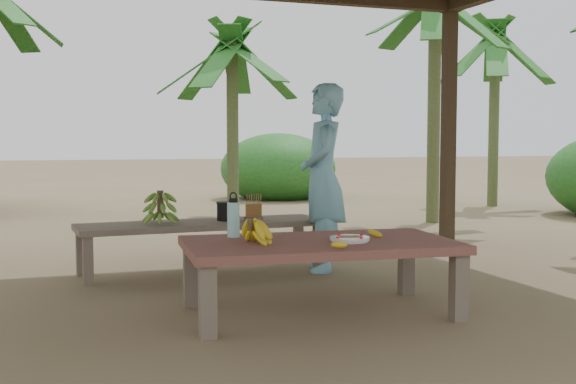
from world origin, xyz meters
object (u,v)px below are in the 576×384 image
object	(u,v)px
work_table	(319,250)
water_flask	(233,218)
plate	(350,239)
cooking_pot	(227,211)
woman	(323,177)
ripe_banana_bunch	(250,231)
bench	(203,228)

from	to	relation	value
work_table	water_flask	bearing A→B (deg)	149.10
work_table	plate	xyz separation A→B (m)	(0.17, -0.11, 0.08)
work_table	cooking_pot	bearing A→B (deg)	100.08
plate	woman	distance (m)	1.72
work_table	cooking_pot	xyz separation A→B (m)	(-0.17, 1.83, 0.10)
cooking_pot	ripe_banana_bunch	bearing A→B (deg)	-99.78
work_table	ripe_banana_bunch	world-z (taller)	ripe_banana_bunch
ripe_banana_bunch	plate	bearing A→B (deg)	-11.30
bench	work_table	bearing A→B (deg)	-80.84
bench	plate	distance (m)	2.00
ripe_banana_bunch	cooking_pot	world-z (taller)	ripe_banana_bunch
work_table	water_flask	xyz separation A→B (m)	(-0.50, 0.36, 0.20)
water_flask	plate	bearing A→B (deg)	-35.12
plate	cooking_pot	xyz separation A→B (m)	(-0.34, 1.94, 0.01)
ripe_banana_bunch	plate	size ratio (longest dim) A/B	1.06
bench	woman	bearing A→B (deg)	-18.93
ripe_banana_bunch	woman	distance (m)	1.88
ripe_banana_bunch	water_flask	size ratio (longest dim) A/B	0.89
bench	ripe_banana_bunch	distance (m)	1.79
plate	cooking_pot	size ratio (longest dim) A/B	1.39
bench	plate	size ratio (longest dim) A/B	8.38
work_table	bench	bearing A→B (deg)	107.51
water_flask	cooking_pot	world-z (taller)	water_flask
water_flask	work_table	bearing A→B (deg)	-35.70
ripe_banana_bunch	water_flask	xyz separation A→B (m)	(-0.02, 0.34, 0.05)
cooking_pot	woman	size ratio (longest dim) A/B	0.11
work_table	woman	distance (m)	1.69
bench	water_flask	world-z (taller)	water_flask
bench	ripe_banana_bunch	xyz separation A→B (m)	(-0.08, -1.78, 0.19)
woman	work_table	bearing A→B (deg)	-5.62
cooking_pot	woman	xyz separation A→B (m)	(0.80, -0.32, 0.31)
cooking_pot	bench	bearing A→B (deg)	-172.12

